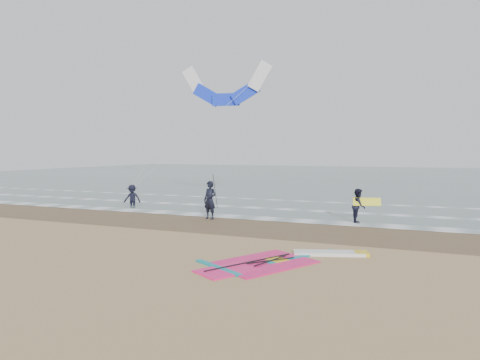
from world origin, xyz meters
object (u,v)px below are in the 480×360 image
at_px(windsurf_rig, 283,260).
at_px(person_walking, 358,206).
at_px(person_wading, 132,193).
at_px(surf_kite, 226,89).
at_px(person_standing, 210,200).

distance_m(windsurf_rig, person_walking, 8.50).
xyz_separation_m(windsurf_rig, person_wading, (-12.70, 9.60, 0.82)).
xyz_separation_m(person_wading, surf_kite, (5.44, 2.36, 6.50)).
distance_m(person_walking, surf_kite, 11.37).
bearing_deg(surf_kite, person_walking, -22.69).
relative_size(person_standing, surf_kite, 0.23).
bearing_deg(windsurf_rig, person_standing, 130.99).
relative_size(person_wading, surf_kite, 0.20).
xyz_separation_m(person_standing, surf_kite, (-1.45, 5.26, 6.36)).
distance_m(person_standing, person_wading, 7.48).
height_order(windsurf_rig, person_standing, person_standing).
height_order(person_standing, person_walking, person_standing).
bearing_deg(surf_kite, windsurf_rig, -58.73).
bearing_deg(person_standing, surf_kite, 117.99).
bearing_deg(person_walking, person_standing, 95.36).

